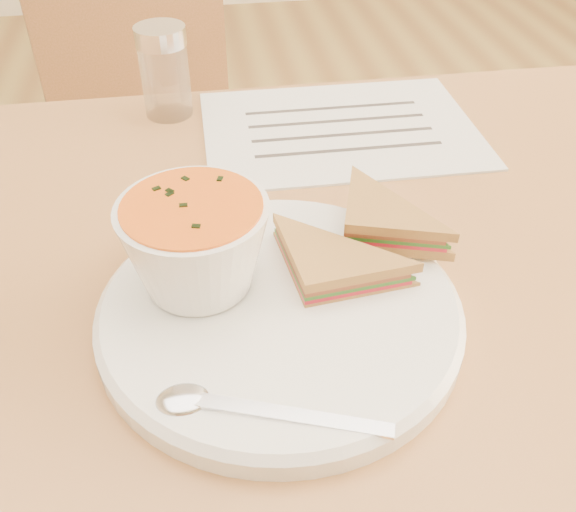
{
  "coord_description": "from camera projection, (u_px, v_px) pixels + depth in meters",
  "views": [
    {
      "loc": [
        -0.05,
        -0.46,
        1.12
      ],
      "look_at": [
        0.01,
        -0.07,
        0.8
      ],
      "focal_mm": 40.0,
      "sensor_mm": 36.0,
      "label": 1
    }
  ],
  "objects": [
    {
      "name": "spoon",
      "position": [
        262.0,
        412.0,
        0.43
      ],
      "size": [
        0.19,
        0.1,
        0.01
      ],
      "primitive_type": null,
      "rotation": [
        0.0,
        0.0,
        -0.34
      ],
      "color": "silver",
      "rests_on": "plate"
    },
    {
      "name": "sandwich_half_a",
      "position": [
        305.0,
        300.0,
        0.5
      ],
      "size": [
        0.11,
        0.11,
        0.03
      ],
      "primitive_type": null,
      "rotation": [
        0.0,
        0.0,
        0.11
      ],
      "color": "#B57F40",
      "rests_on": "plate"
    },
    {
      "name": "dining_table",
      "position": [
        273.0,
        474.0,
        0.83
      ],
      "size": [
        1.0,
        0.7,
        0.75
      ],
      "primitive_type": null,
      "color": "olive",
      "rests_on": "floor"
    },
    {
      "name": "sandwich_half_b",
      "position": [
        343.0,
        238.0,
        0.54
      ],
      "size": [
        0.12,
        0.12,
        0.03
      ],
      "primitive_type": null,
      "rotation": [
        0.0,
        0.0,
        -0.31
      ],
      "color": "#B57F40",
      "rests_on": "plate"
    },
    {
      "name": "soup_bowl",
      "position": [
        196.0,
        249.0,
        0.51
      ],
      "size": [
        0.14,
        0.14,
        0.08
      ],
      "primitive_type": null,
      "rotation": [
        0.0,
        0.0,
        0.26
      ],
      "color": "white",
      "rests_on": "plate"
    },
    {
      "name": "plate",
      "position": [
        280.0,
        313.0,
        0.52
      ],
      "size": [
        0.37,
        0.37,
        0.02
      ],
      "primitive_type": null,
      "rotation": [
        0.0,
        0.0,
        0.29
      ],
      "color": "white",
      "rests_on": "dining_table"
    },
    {
      "name": "condiment_shaker",
      "position": [
        165.0,
        72.0,
        0.77
      ],
      "size": [
        0.08,
        0.08,
        0.11
      ],
      "primitive_type": null,
      "rotation": [
        0.0,
        0.0,
        -0.36
      ],
      "color": "silver",
      "rests_on": "dining_table"
    },
    {
      "name": "paper_menu",
      "position": [
        340.0,
        129.0,
        0.77
      ],
      "size": [
        0.33,
        0.24,
        0.0
      ],
      "primitive_type": null,
      "rotation": [
        0.0,
        0.0,
        -0.01
      ],
      "color": "silver",
      "rests_on": "dining_table"
    },
    {
      "name": "chair_far",
      "position": [
        176.0,
        198.0,
        1.27
      ],
      "size": [
        0.45,
        0.45,
        0.81
      ],
      "primitive_type": null,
      "rotation": [
        0.0,
        0.0,
        3.44
      ],
      "color": "brown",
      "rests_on": "floor"
    }
  ]
}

